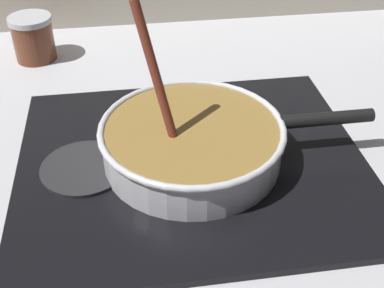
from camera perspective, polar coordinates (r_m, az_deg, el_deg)
The scene contains 6 objects.
ground at distance 0.69m, azimuth -4.99°, elevation -14.64°, with size 2.40×1.60×0.04m, color #B7B7BC.
hob_plate at distance 0.81m, azimuth -0.00°, elevation -2.09°, with size 0.56×0.48×0.01m, color black.
burner_ring at distance 0.81m, azimuth 0.00°, elevation -1.54°, with size 0.18×0.18×0.01m, color #592D0C.
spare_burner at distance 0.81m, azimuth -12.26°, elevation -2.68°, with size 0.14×0.14×0.01m, color #262628.
cooking_pan at distance 0.79m, azimuth 0.10°, elevation 0.32°, with size 0.44×0.29×0.27m.
condiment_jar at distance 1.17m, azimuth -17.74°, elevation 11.50°, with size 0.09×0.09×0.10m.
Camera 1 is at (-0.01, -0.43, 0.52)m, focal length 46.56 mm.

